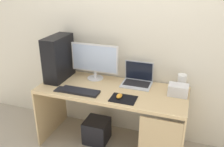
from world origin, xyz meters
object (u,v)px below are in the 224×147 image
at_px(monitor, 95,61).
at_px(laptop, 137,80).
at_px(projector, 178,90).
at_px(mouse_left, 119,96).
at_px(cell_phone, 59,89).
at_px(keyboard, 80,91).
at_px(pc_tower, 59,58).
at_px(speaker, 182,82).
at_px(subwoofer, 97,130).

height_order(monitor, laptop, monitor).
relative_size(laptop, projector, 1.65).
distance_m(mouse_left, cell_phone, 0.67).
bearing_deg(laptop, projector, -15.96).
bearing_deg(mouse_left, monitor, 139.17).
distance_m(keyboard, mouse_left, 0.43).
height_order(pc_tower, projector, pc_tower).
height_order(projector, cell_phone, projector).
bearing_deg(pc_tower, projector, 0.79).
height_order(speaker, projector, speaker).
bearing_deg(speaker, pc_tower, -172.64).
bearing_deg(pc_tower, speaker, 7.36).
height_order(projector, mouse_left, projector).
relative_size(mouse_left, subwoofer, 0.34).
relative_size(keyboard, cell_phone, 3.23).
relative_size(keyboard, subwoofer, 1.50).
xyz_separation_m(projector, keyboard, (-0.98, -0.28, -0.05)).
bearing_deg(laptop, cell_phone, -150.86).
distance_m(mouse_left, subwoofer, 0.72).
distance_m(keyboard, subwoofer, 0.64).
xyz_separation_m(speaker, cell_phone, (-1.24, -0.45, -0.08)).
relative_size(speaker, subwoofer, 0.60).
relative_size(pc_tower, subwoofer, 1.83).
bearing_deg(pc_tower, keyboard, -34.03).
height_order(pc_tower, monitor, pc_tower).
bearing_deg(keyboard, speaker, 23.57).
relative_size(pc_tower, monitor, 0.90).
distance_m(speaker, keyboard, 1.10).
xyz_separation_m(projector, subwoofer, (-0.88, -0.08, -0.65)).
bearing_deg(projector, subwoofer, -174.56).
bearing_deg(keyboard, mouse_left, 2.65).
bearing_deg(pc_tower, mouse_left, -16.31).
bearing_deg(speaker, projector, -97.13).
height_order(monitor, subwoofer, monitor).
bearing_deg(laptop, keyboard, -141.87).
height_order(speaker, subwoofer, speaker).
relative_size(laptop, mouse_left, 3.43).
bearing_deg(laptop, mouse_left, -102.89).
relative_size(projector, cell_phone, 1.54).
height_order(mouse_left, cell_phone, mouse_left).
height_order(pc_tower, cell_phone, pc_tower).
xyz_separation_m(mouse_left, cell_phone, (-0.67, -0.03, -0.02)).
bearing_deg(subwoofer, monitor, 114.26).
distance_m(pc_tower, subwoofer, 0.98).
relative_size(projector, subwoofer, 0.72).
xyz_separation_m(monitor, speaker, (0.99, 0.06, -0.15)).
xyz_separation_m(laptop, cell_phone, (-0.76, -0.42, -0.04)).
xyz_separation_m(laptop, subwoofer, (-0.42, -0.22, -0.64)).
distance_m(pc_tower, projector, 1.38).
distance_m(monitor, cell_phone, 0.52).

